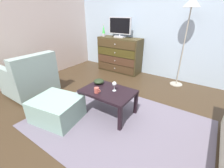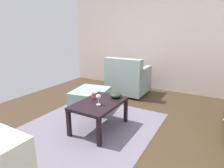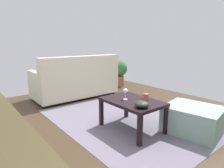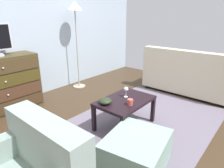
% 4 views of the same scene
% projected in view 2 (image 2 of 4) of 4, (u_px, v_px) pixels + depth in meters
% --- Properties ---
extents(ground_plane, '(5.60, 4.78, 0.05)m').
position_uv_depth(ground_plane, '(99.00, 133.00, 2.76)').
color(ground_plane, '#3C2D1C').
extents(wall_plain_left, '(0.12, 4.78, 2.72)m').
position_uv_depth(wall_plain_left, '(156.00, 34.00, 4.52)').
color(wall_plain_left, beige).
rests_on(wall_plain_left, ground_plane).
extents(area_rug, '(2.60, 1.90, 0.01)m').
position_uv_depth(area_rug, '(79.00, 134.00, 2.68)').
color(area_rug, slate).
rests_on(area_rug, ground_plane).
extents(coffee_table, '(0.84, 0.57, 0.43)m').
position_uv_depth(coffee_table, '(99.00, 106.00, 2.75)').
color(coffee_table, black).
rests_on(coffee_table, ground_plane).
extents(wine_glass, '(0.07, 0.07, 0.16)m').
position_uv_depth(wine_glass, '(99.00, 97.00, 2.60)').
color(wine_glass, silver).
rests_on(wine_glass, coffee_table).
extents(mug, '(0.11, 0.08, 0.09)m').
position_uv_depth(mug, '(94.00, 95.00, 2.88)').
color(mug, '#BA5145').
rests_on(mug, coffee_table).
extents(bowl_decorative, '(0.18, 0.18, 0.08)m').
position_uv_depth(bowl_decorative, '(116.00, 95.00, 2.90)').
color(bowl_decorative, '#222E1B').
rests_on(bowl_decorative, coffee_table).
extents(armchair, '(0.80, 0.85, 0.87)m').
position_uv_depth(armchair, '(128.00, 79.00, 4.34)').
color(armchair, '#332319').
rests_on(armchair, ground_plane).
extents(ottoman, '(0.79, 0.71, 0.36)m').
position_uv_depth(ottoman, '(90.00, 99.00, 3.57)').
color(ottoman, '#86A899').
rests_on(ottoman, ground_plane).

